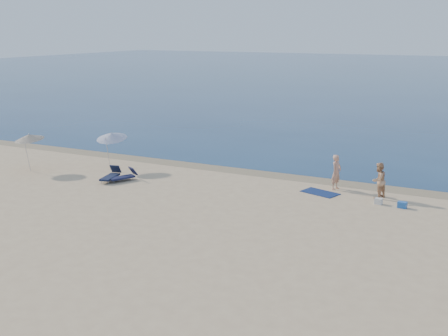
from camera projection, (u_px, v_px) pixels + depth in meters
The scene contains 12 objects.
ground at pixel (41, 331), 16.06m from camera, with size 160.00×160.00×0.00m, color tan.
sea at pixel (435, 75), 103.14m from camera, with size 240.00×160.00×0.01m, color navy.
wet_sand_strip at pixel (280, 176), 32.95m from camera, with size 240.00×1.60×0.00m, color #847254.
person_left at pixel (336, 172), 29.97m from camera, with size 0.69×0.45×1.88m, color tan.
person_right at pixel (378, 180), 28.41m from camera, with size 0.90×0.70×1.85m, color tan.
beach_towel at pixel (320, 193), 29.48m from camera, with size 1.89×1.05×0.03m, color #0F1E4C.
white_bag at pixel (378, 201), 27.59m from camera, with size 0.34×0.29×0.29m, color silver.
blue_cooler at pixel (402, 205), 27.01m from camera, with size 0.42×0.30×0.30m, color #215CB4.
umbrella_near at pixel (112, 136), 34.15m from camera, with size 2.16×2.18×2.42m.
umbrella_far at pixel (29, 137), 33.76m from camera, with size 2.26×2.28×2.37m.
lounger_left at pixel (111, 176), 31.87m from camera, with size 0.91×1.82×0.77m.
lounger_right at pixel (124, 176), 31.77m from camera, with size 1.22×1.71×0.72m.
Camera 1 is at (11.07, -10.66, 8.41)m, focal length 45.00 mm.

